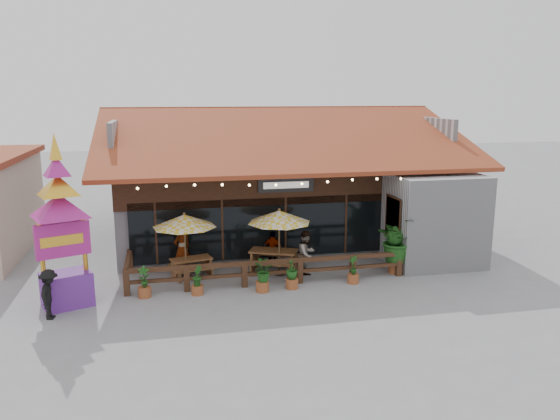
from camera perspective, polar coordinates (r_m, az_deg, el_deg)
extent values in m
plane|color=gray|center=(20.37, 3.10, -7.04)|extent=(100.00, 100.00, 0.00)
cube|color=silver|center=(26.49, -0.81, 1.91)|extent=(14.00, 10.00, 4.00)
cube|color=#392012|center=(21.09, -2.11, 2.60)|extent=(11.00, 0.16, 1.60)
cube|color=black|center=(21.41, -2.06, -1.90)|extent=(10.00, 0.12, 2.40)
cube|color=#E2B465|center=(21.60, -2.16, -1.78)|extent=(9.80, 0.05, 2.20)
cube|color=silver|center=(22.36, 15.81, -0.96)|extent=(3.50, 2.70, 3.60)
cube|color=#B9321D|center=(21.41, 11.73, -0.78)|extent=(0.06, 1.20, 1.50)
cube|color=#392012|center=(21.40, 11.71, -0.78)|extent=(0.04, 1.34, 1.64)
cube|color=maroon|center=(22.72, 0.92, 7.60)|extent=(15.50, 7.05, 2.37)
cube|color=maroon|center=(29.57, -2.18, 8.61)|extent=(15.50, 7.05, 2.37)
cube|color=maroon|center=(26.08, -0.84, 10.63)|extent=(15.50, 0.30, 0.12)
cube|color=silver|center=(25.71, -16.44, 7.19)|extent=(0.20, 9.00, 1.80)
cube|color=silver|center=(28.36, 13.31, 7.76)|extent=(0.20, 9.00, 1.80)
cube|color=black|center=(21.17, 0.62, 2.64)|extent=(2.20, 0.10, 0.55)
cube|color=silver|center=(21.11, 0.65, 2.62)|extent=(1.80, 0.02, 0.25)
cube|color=#392012|center=(21.07, -12.82, -2.43)|extent=(0.08, 0.08, 2.40)
cube|color=#392012|center=(21.17, -6.05, -2.12)|extent=(0.08, 0.08, 2.40)
cube|color=#392012|center=(21.57, 0.57, -1.79)|extent=(0.08, 0.08, 2.40)
cube|color=#392012|center=(22.23, 6.87, -1.46)|extent=(0.08, 0.08, 2.40)
sphere|color=#E3C37C|center=(18.93, -14.67, 2.21)|extent=(0.09, 0.09, 0.09)
sphere|color=#E3C37C|center=(18.90, -11.79, 2.45)|extent=(0.09, 0.09, 0.09)
sphere|color=#E3C37C|center=(18.92, -8.92, 2.60)|extent=(0.09, 0.09, 0.09)
sphere|color=#E3C37C|center=(19.00, -6.05, 2.64)|extent=(0.09, 0.09, 0.09)
sphere|color=#E3C37C|center=(19.13, -3.22, 2.61)|extent=(0.09, 0.09, 0.09)
sphere|color=#E3C37C|center=(19.30, -0.43, 2.64)|extent=(0.09, 0.09, 0.09)
sphere|color=#E3C37C|center=(19.51, 2.31, 2.76)|extent=(0.09, 0.09, 0.09)
sphere|color=#E3C37C|center=(19.76, 4.98, 2.96)|extent=(0.09, 0.09, 0.09)
sphere|color=#E3C37C|center=(20.05, 7.58, 3.14)|extent=(0.09, 0.09, 0.09)
sphere|color=#E3C37C|center=(20.39, 10.10, 3.23)|extent=(0.09, 0.09, 0.09)
sphere|color=#E3C37C|center=(20.77, 12.53, 3.21)|extent=(0.09, 0.09, 0.09)
cube|color=#452718|center=(19.15, -15.75, -7.33)|extent=(0.20, 0.20, 0.90)
cube|color=#452718|center=(19.11, -9.71, -7.08)|extent=(0.20, 0.20, 0.90)
cube|color=#452718|center=(19.28, -3.73, -6.76)|extent=(0.20, 0.20, 0.90)
cube|color=#452718|center=(19.65, 2.09, -6.37)|extent=(0.20, 0.20, 0.90)
cube|color=#452718|center=(20.21, 7.62, -5.95)|extent=(0.20, 0.20, 0.90)
cube|color=#452718|center=(20.87, 12.30, -5.54)|extent=(0.20, 0.20, 0.90)
cube|color=#452718|center=(19.30, -1.09, -5.47)|extent=(9.80, 0.16, 0.14)
cube|color=#452718|center=(19.42, -1.08, -6.59)|extent=(9.80, 0.12, 0.12)
cube|color=#452718|center=(20.22, -15.61, -5.10)|extent=(0.16, 2.50, 0.14)
cube|color=#452718|center=(21.43, -15.38, -5.24)|extent=(0.20, 0.20, 0.90)
cylinder|color=brown|center=(20.19, -9.86, -3.91)|extent=(0.06, 0.06, 2.33)
cone|color=gold|center=(19.94, -9.96, -1.11)|extent=(2.80, 2.80, 0.46)
sphere|color=brown|center=(19.89, -9.99, -0.40)|extent=(0.10, 0.10, 0.10)
cylinder|color=black|center=(20.53, -9.74, -6.96)|extent=(0.45, 0.45, 0.06)
cylinder|color=brown|center=(20.37, -0.08, -3.53)|extent=(0.06, 0.06, 2.38)
cone|color=gold|center=(20.12, -0.09, -0.69)|extent=(2.50, 2.50, 0.46)
sphere|color=brown|center=(20.06, -0.09, 0.03)|extent=(0.10, 0.10, 0.10)
cylinder|color=black|center=(20.71, -0.08, -6.61)|extent=(0.45, 0.45, 0.06)
cube|color=brown|center=(20.48, -9.27, -5.07)|extent=(1.61, 1.03, 0.06)
cube|color=brown|center=(20.42, -10.98, -6.20)|extent=(0.23, 0.65, 0.69)
cube|color=brown|center=(20.77, -7.52, -5.76)|extent=(0.23, 0.65, 0.69)
cube|color=brown|center=(20.10, -8.81, -6.22)|extent=(1.50, 0.61, 0.05)
cube|color=brown|center=(21.03, -9.65, -5.42)|extent=(1.50, 0.61, 0.05)
cube|color=brown|center=(20.73, -0.68, -4.31)|extent=(1.96, 1.46, 0.07)
cube|color=brown|center=(21.01, -2.76, -5.26)|extent=(0.39, 0.75, 0.82)
cube|color=brown|center=(20.71, 1.44, -5.51)|extent=(0.39, 0.75, 0.82)
cube|color=brown|center=(20.26, -1.03, -5.69)|extent=(1.75, 0.98, 0.06)
cube|color=brown|center=(21.40, -0.34, -4.71)|extent=(1.75, 0.98, 0.06)
cube|color=#62268C|center=(18.85, -21.37, -7.72)|extent=(1.76, 1.56, 1.09)
cube|color=#A91F7E|center=(18.39, -21.76, -2.89)|extent=(1.61, 0.82, 1.09)
cube|color=gold|center=(18.27, -21.82, -2.99)|extent=(1.20, 0.50, 0.32)
cylinder|color=gold|center=(18.56, -23.66, -3.50)|extent=(0.15, 0.15, 1.82)
cylinder|color=gold|center=(18.33, -19.75, -3.37)|extent=(0.15, 0.15, 1.82)
pyramid|color=#A91F7E|center=(18.09, -22.11, 1.58)|extent=(2.84, 2.84, 0.73)
pyramid|color=gold|center=(18.00, -22.26, 3.43)|extent=(2.01, 2.01, 0.64)
pyramid|color=#A91F7E|center=(17.93, -22.41, 5.30)|extent=(1.30, 1.30, 0.64)
pyramid|color=gold|center=(17.88, -22.59, 7.47)|extent=(0.59, 0.59, 0.82)
cylinder|color=brown|center=(21.27, 12.04, -5.85)|extent=(0.59, 0.59, 0.43)
imported|color=#215217|center=(20.97, 12.17, -3.00)|extent=(1.98, 1.86, 1.76)
sphere|color=#215217|center=(21.03, 12.60, -3.91)|extent=(0.59, 0.59, 0.59)
sphere|color=#215217|center=(21.08, 11.71, -3.28)|extent=(0.51, 0.51, 0.51)
imported|color=#392012|center=(20.88, -10.18, -4.00)|extent=(0.83, 0.76, 1.91)
imported|color=#392012|center=(20.19, 2.79, -4.61)|extent=(1.08, 1.06, 1.75)
imported|color=#392012|center=(21.43, -0.73, -4.09)|extent=(0.89, 0.68, 1.40)
imported|color=black|center=(17.92, -22.94, -8.11)|extent=(0.70, 1.06, 1.54)
cylinder|color=brown|center=(18.95, -13.96, -8.33)|extent=(0.44, 0.44, 0.35)
imported|color=#215217|center=(18.77, -14.05, -6.79)|extent=(0.39, 0.27, 0.72)
cylinder|color=brown|center=(18.84, -8.63, -8.26)|extent=(0.41, 0.41, 0.33)
imported|color=#215217|center=(18.68, -8.68, -6.82)|extent=(0.32, 0.39, 0.67)
cylinder|color=brown|center=(18.90, -1.85, -7.99)|extent=(0.45, 0.45, 0.36)
imported|color=#215217|center=(18.72, -1.86, -6.39)|extent=(0.89, 0.88, 0.75)
cylinder|color=brown|center=(19.19, 1.25, -7.69)|extent=(0.44, 0.44, 0.35)
imported|color=#215217|center=(19.02, 1.26, -6.17)|extent=(0.57, 0.57, 0.72)
cylinder|color=brown|center=(19.89, 7.64, -7.11)|extent=(0.42, 0.42, 0.33)
imported|color=#215217|center=(19.73, 7.68, -5.72)|extent=(0.35, 0.42, 0.69)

